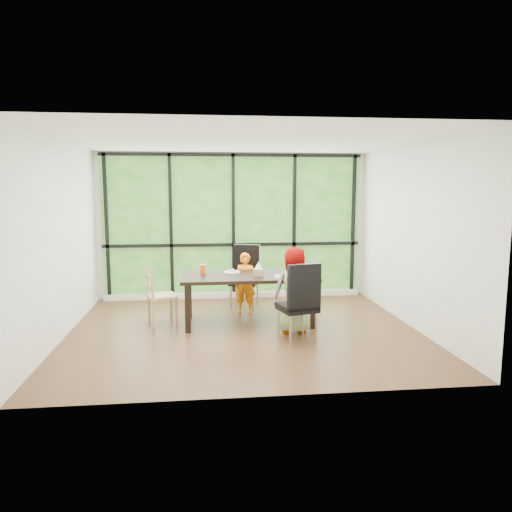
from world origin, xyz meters
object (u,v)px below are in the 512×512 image
at_px(chair_window_leather, 244,277).
at_px(plate_far, 232,272).
at_px(white_mug, 310,270).
at_px(tissue_box, 259,273).
at_px(dining_table, 249,299).
at_px(orange_cup, 203,269).
at_px(plate_near, 286,276).
at_px(child_toddler, 245,283).
at_px(chair_end_beech, 162,296).
at_px(child_older, 294,290).
at_px(green_cup, 306,273).
at_px(chair_interior_leather, 297,302).

bearing_deg(chair_window_leather, plate_far, -91.13).
distance_m(white_mug, tissue_box, 0.84).
distance_m(plate_far, tissue_box, 0.52).
bearing_deg(dining_table, orange_cup, 164.62).
bearing_deg(orange_cup, chair_window_leather, 47.09).
relative_size(chair_window_leather, white_mug, 12.79).
bearing_deg(chair_window_leather, plate_near, -47.43).
xyz_separation_m(child_toddler, white_mug, (0.95, -0.53, 0.29)).
distance_m(plate_near, tissue_box, 0.42).
relative_size(chair_end_beech, child_toddler, 0.89).
relative_size(plate_far, orange_cup, 1.91).
distance_m(plate_near, orange_cup, 1.29).
bearing_deg(chair_window_leather, child_older, -50.17).
bearing_deg(tissue_box, plate_near, -13.11).
height_order(green_cup, tissue_box, green_cup).
bearing_deg(dining_table, chair_window_leather, 89.02).
xyz_separation_m(chair_end_beech, tissue_box, (1.44, -0.14, 0.35)).
height_order(dining_table, tissue_box, tissue_box).
height_order(chair_end_beech, green_cup, chair_end_beech).
bearing_deg(child_older, plate_far, -44.45).
distance_m(chair_end_beech, plate_far, 1.12).
relative_size(plate_far, tissue_box, 2.07).
bearing_deg(white_mug, chair_end_beech, -178.92).
distance_m(child_older, green_cup, 0.40).
xyz_separation_m(chair_interior_leather, green_cup, (0.26, 0.64, 0.28)).
xyz_separation_m(green_cup, tissue_box, (-0.69, 0.16, -0.01)).
xyz_separation_m(dining_table, chair_window_leather, (0.02, 0.94, 0.17)).
distance_m(plate_far, white_mug, 1.21).
bearing_deg(orange_cup, white_mug, -4.63).
distance_m(dining_table, chair_window_leather, 0.96).
distance_m(chair_window_leather, child_older, 1.60).
distance_m(chair_window_leather, plate_far, 0.80).
xyz_separation_m(child_toddler, plate_near, (0.54, -0.81, 0.25)).
bearing_deg(chair_interior_leather, plate_far, -69.84).
height_order(chair_interior_leather, plate_far, chair_interior_leather).
xyz_separation_m(child_toddler, child_older, (0.60, -1.13, 0.11)).
bearing_deg(green_cup, white_mug, 69.12).
relative_size(chair_interior_leather, plate_near, 5.07).
bearing_deg(child_older, green_cup, -132.83).
bearing_deg(chair_end_beech, child_toddler, -82.34).
bearing_deg(child_older, plate_near, -81.48).
bearing_deg(plate_near, child_older, -79.40).
relative_size(dining_table, orange_cup, 14.76).
height_order(chair_interior_leather, tissue_box, chair_interior_leather).
distance_m(child_toddler, green_cup, 1.24).
bearing_deg(green_cup, chair_end_beech, 171.94).
height_order(orange_cup, tissue_box, orange_cup).
bearing_deg(chair_end_beech, plate_far, -95.02).
bearing_deg(plate_far, white_mug, -7.82).
bearing_deg(child_toddler, tissue_box, -62.61).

